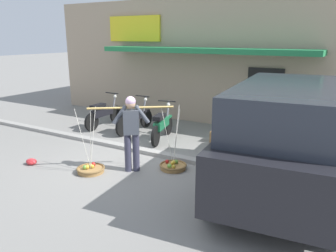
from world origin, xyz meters
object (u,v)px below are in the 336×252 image
Objects in this scene: fruit_vendor at (131,129)px; motorcycle_third_in_row at (162,125)px; fruit_basket_left_side at (173,166)px; motorcycle_nearest_shop at (103,114)px; plastic_litter_bag at (31,162)px; parked_truck at (285,135)px; motorcycle_second_in_row at (134,118)px; fruit_basket_right_side at (91,169)px; wooden_crate at (219,137)px.

fruit_vendor reaches higher than motorcycle_third_in_row.
fruit_basket_left_side is 0.80× the size of motorcycle_nearest_shop.
plastic_litter_bag is (-3.03, -1.45, -0.01)m from fruit_basket_left_side.
fruit_vendor is 3.17m from parked_truck.
motorcycle_nearest_shop reaches higher than plastic_litter_bag.
fruit_basket_right_side is at bearing -71.02° from motorcycle_second_in_row.
parked_truck reaches higher than plastic_litter_bag.
motorcycle_nearest_shop is (-3.79, 2.02, 0.38)m from fruit_basket_left_side.
motorcycle_nearest_shop is at bearing 139.95° from fruit_vendor.
parked_truck is (3.09, 0.69, 0.15)m from fruit_vendor.
motorcycle_third_in_row is 6.38× the size of plastic_litter_bag.
parked_truck is at bearing 16.48° from plastic_litter_bag.
motorcycle_nearest_shop is at bearing -174.42° from wooden_crate.
parked_truck is (4.92, -1.92, 0.68)m from motorcycle_second_in_row.
plastic_litter_bag is at bearing -117.86° from motorcycle_third_in_row.
fruit_basket_left_side is 3.32m from motorcycle_second_in_row.
wooden_crate is (3.95, 0.39, -0.29)m from motorcycle_nearest_shop.
fruit_basket_right_side is at bearing -92.93° from motorcycle_third_in_row.
motorcycle_second_in_row is (1.22, 0.04, 0.00)m from motorcycle_nearest_shop.
parked_truck is at bearing 3.46° from fruit_basket_left_side.
fruit_basket_right_side reaches higher than wooden_crate.
motorcycle_nearest_shop and motorcycle_third_in_row have the same top height.
fruit_basket_left_side is at bearing -52.22° from motorcycle_third_in_row.
fruit_vendor reaches higher than motorcycle_nearest_shop.
fruit_basket_right_side is 0.29× the size of parked_truck.
fruit_basket_right_side is 1.58m from plastic_litter_bag.
fruit_basket_right_side is at bearing -53.49° from motorcycle_nearest_shop.
motorcycle_second_in_row reaches higher than plastic_litter_bag.
fruit_basket_right_side reaches higher than motorcycle_third_in_row.
fruit_vendor reaches higher than plastic_litter_bag.
fruit_vendor is 1.29m from fruit_basket_left_side.
motorcycle_second_in_row is 6.50× the size of plastic_litter_bag.
fruit_vendor is 0.34× the size of parked_truck.
fruit_basket_right_side is 3.30× the size of wooden_crate.
fruit_vendor is 2.42m from motorcycle_third_in_row.
parked_truck is 11.27× the size of wooden_crate.
wooden_crate is (-2.19, 2.26, -0.97)m from parked_truck.
fruit_basket_left_side is at bearing 36.26° from fruit_basket_right_side.
motorcycle_second_in_row is 4.14× the size of wooden_crate.
motorcycle_third_in_row is (-1.34, 1.74, 0.38)m from fruit_basket_left_side.
parked_truck is at bearing 17.85° from fruit_basket_right_side.
fruit_vendor is at bearing 36.23° from fruit_basket_right_side.
plastic_litter_bag is at bearing -97.38° from motorcycle_second_in_row.
motorcycle_third_in_row is at bearing -14.76° from motorcycle_second_in_row.
parked_truck is at bearing -17.00° from motorcycle_nearest_shop.
motorcycle_second_in_row is at bearing -172.79° from wooden_crate.
wooden_crate is (2.73, 0.34, -0.29)m from motorcycle_second_in_row.
motorcycle_second_in_row is (-1.08, 3.15, 0.38)m from fruit_basket_right_side.
plastic_litter_bag is (-1.68, -3.18, -0.38)m from motorcycle_third_in_row.
motorcycle_second_in_row is 2.77m from wooden_crate.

